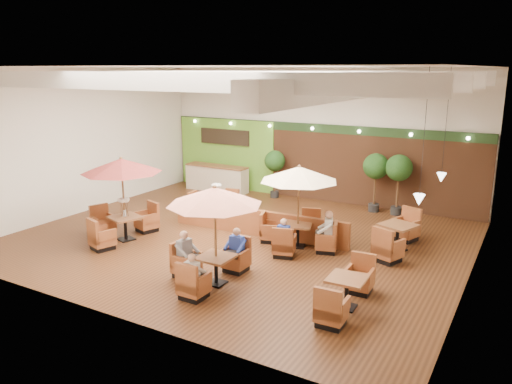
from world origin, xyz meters
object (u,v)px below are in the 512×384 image
Objects in this scene: table_4 at (346,293)px; topiary_2 at (399,170)px; diner_4 at (327,228)px; table_0 at (121,181)px; table_5 at (397,238)px; table_2 at (299,192)px; table_1 at (213,213)px; topiary_1 at (376,169)px; table_3 at (217,207)px; booth_divider at (257,223)px; topiary_0 at (275,163)px; diner_1 at (236,245)px; diner_3 at (284,233)px; service_counter at (217,178)px; diner_2 at (186,250)px; diner_0 at (193,270)px.

table_4 is 8.45m from topiary_2.
table_0 is at bearing 88.59° from diner_4.
table_2 is at bearing -136.04° from table_5.
topiary_2 is at bearing 74.47° from table_1.
topiary_1 is 0.88m from topiary_2.
table_2 reaches higher than table_3.
booth_divider is at bearing 61.69° from diner_4.
table_5 is at bearing 9.20° from booth_divider.
table_5 is at bearing -31.65° from topiary_0.
diner_1 is 1.77m from diner_3.
service_counter is at bearing -178.42° from topiary_1.
topiary_1 reaches higher than table_5.
topiary_1 reaches higher than topiary_0.
booth_divider is 7.85× the size of diner_2.
diner_3 is (-1.76, -6.07, -1.00)m from topiary_2.
table_1 is 0.88× the size of table_5.
table_5 reaches higher than booth_divider.
table_1 is at bearing -175.21° from table_4.
diner_2 is at bearing -131.44° from table_2.
topiary_2 is 2.99× the size of diner_1.
diner_1 is (-1.53, -7.72, -0.96)m from topiary_1.
diner_4 is at bearing -9.56° from booth_divider.
booth_divider is 2.52m from table_3.
service_counter is 9.74m from diner_2.
booth_divider is at bearing -29.78° from table_3.
diner_4 is (-1.78, 3.17, 0.41)m from table_4.
topiary_2 is (5.27, 0.00, 0.20)m from topiary_0.
service_counter is 10.30m from table_1.
table_4 is 3.66m from diner_4.
table_2 is 4.71m from diner_0.
table_0 reaches higher than topiary_1.
diner_0 is (-0.65, -4.54, -1.06)m from table_2.
diner_3 reaches higher than table_4.
table_0 is at bearing 171.10° from table_4.
diner_4 is at bearing 37.59° from table_0.
diner_3 is (0.65, 3.58, 0.01)m from diner_0.
booth_divider is at bearing -148.58° from table_5.
topiary_1 reaches higher than diner_0.
service_counter is at bearing -178.59° from topiary_2.
topiary_1 reaches higher than diner_1.
diner_3 is (-0.88, -6.07, -0.98)m from topiary_1.
table_5 is at bearing -21.86° from service_counter.
table_0 reaches higher than table_3.
table_2 is at bearing -101.19° from diner_1.
service_counter is 0.47× the size of booth_divider.
table_2 is at bearing 159.88° from diner_2.
topiary_1 is at bearing 31.85° from table_3.
booth_divider is at bearing -125.63° from topiary_2.
diner_1 is at bearing 12.87° from table_0.
topiary_2 reaches higher than topiary_1.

